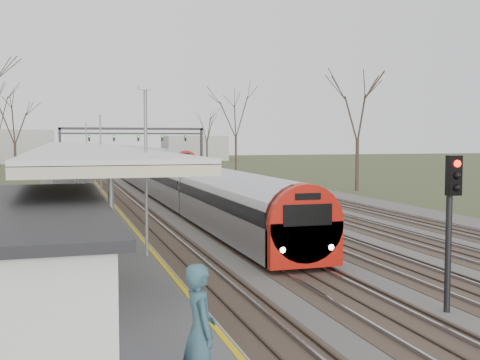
# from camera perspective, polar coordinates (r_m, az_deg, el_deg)

# --- Properties ---
(track_bed) EXTENTS (24.00, 160.00, 0.22)m
(track_bed) POSITION_cam_1_polar(r_m,az_deg,el_deg) (59.85, -6.70, -0.31)
(track_bed) COLOR #474442
(track_bed) RESTS_ON ground
(platform) EXTENTS (3.50, 69.00, 1.00)m
(platform) POSITION_cam_1_polar(r_m,az_deg,el_deg) (41.48, -15.18, -1.72)
(platform) COLOR #9E9B93
(platform) RESTS_ON ground
(canopy) EXTENTS (4.10, 50.00, 3.11)m
(canopy) POSITION_cam_1_polar(r_m,az_deg,el_deg) (36.77, -15.07, 2.92)
(canopy) COLOR slate
(canopy) RESTS_ON platform
(signal_gantry) EXTENTS (21.00, 0.59, 6.08)m
(signal_gantry) POSITION_cam_1_polar(r_m,az_deg,el_deg) (89.37, -10.09, 4.17)
(signal_gantry) COLOR black
(signal_gantry) RESTS_ON ground
(tree_east_far) EXTENTS (5.00, 5.00, 10.30)m
(tree_east_far) POSITION_cam_1_polar(r_m,az_deg,el_deg) (51.82, 11.12, 6.97)
(tree_east_far) COLOR #2D231C
(tree_east_far) RESTS_ON ground
(train_near) EXTENTS (2.62, 90.21, 3.05)m
(train_near) POSITION_cam_1_polar(r_m,az_deg,el_deg) (63.26, -9.81, 1.17)
(train_near) COLOR #A2A3AB
(train_near) RESTS_ON ground
(train_far) EXTENTS (2.62, 75.21, 3.05)m
(train_far) POSITION_cam_1_polar(r_m,az_deg,el_deg) (109.22, -9.06, 2.34)
(train_far) COLOR #A2A3AB
(train_far) RESTS_ON ground
(passenger) EXTENTS (0.48, 0.70, 1.85)m
(passenger) POSITION_cam_1_polar(r_m,az_deg,el_deg) (8.38, -3.82, -14.11)
(passenger) COLOR #325662
(passenger) RESTS_ON platform
(signal_post) EXTENTS (0.35, 0.45, 4.10)m
(signal_post) POSITION_cam_1_polar(r_m,az_deg,el_deg) (16.00, 19.37, -2.70)
(signal_post) COLOR black
(signal_post) RESTS_ON ground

